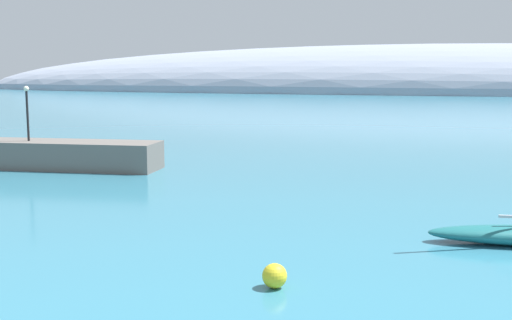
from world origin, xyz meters
name	(u,v)px	position (x,y,z in m)	size (l,w,h in m)	color
breakwater_rocks	(9,153)	(-22.06, 34.91, 0.95)	(21.57, 3.48, 1.91)	#66605B
distant_ridge	(413,92)	(-9.35, 228.86, 0.00)	(357.78, 82.71, 33.20)	#8E99AD
mooring_buoy_yellow	(275,276)	(2.86, 16.60, 0.39)	(0.77, 0.77, 0.77)	yellow
harbor_lamp_post	(27,107)	(-20.34, 34.86, 4.27)	(0.36, 0.36, 3.78)	black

